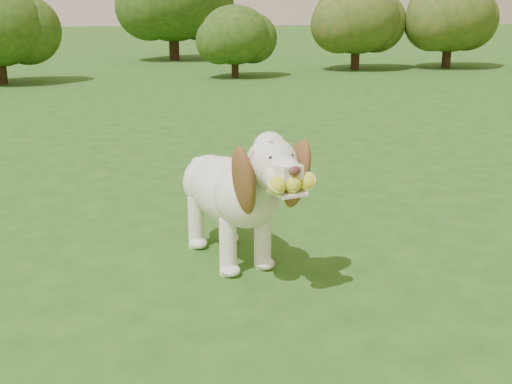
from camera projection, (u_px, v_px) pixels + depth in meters
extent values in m
plane|color=#214E16|center=(215.00, 227.00, 3.74)|extent=(80.00, 80.00, 0.00)
ellipsoid|color=white|center=(227.00, 190.00, 3.21)|extent=(0.47, 0.68, 0.33)
ellipsoid|color=white|center=(247.00, 195.00, 3.00)|extent=(0.39, 0.39, 0.32)
ellipsoid|color=white|center=(210.00, 182.00, 3.40)|extent=(0.36, 0.36, 0.29)
cylinder|color=white|center=(259.00, 184.00, 2.87)|extent=(0.23, 0.29, 0.25)
sphere|color=white|center=(272.00, 163.00, 2.74)|extent=(0.28, 0.28, 0.22)
sphere|color=white|center=(270.00, 148.00, 2.74)|extent=(0.18, 0.18, 0.14)
cube|color=white|center=(286.00, 171.00, 2.63)|extent=(0.12, 0.15, 0.06)
ellipsoid|color=#592D28|center=(295.00, 171.00, 2.57)|extent=(0.06, 0.05, 0.04)
cube|color=white|center=(288.00, 192.00, 2.64)|extent=(0.15, 0.17, 0.01)
ellipsoid|color=brown|center=(243.00, 181.00, 2.71)|extent=(0.16, 0.23, 0.34)
ellipsoid|color=brown|center=(297.00, 174.00, 2.82)|extent=(0.17, 0.21, 0.34)
cylinder|color=white|center=(201.00, 170.00, 3.50)|extent=(0.10, 0.17, 0.12)
cylinder|color=white|center=(228.00, 247.00, 3.05)|extent=(0.10, 0.10, 0.28)
cylinder|color=white|center=(263.00, 241.00, 3.13)|extent=(0.10, 0.10, 0.28)
cylinder|color=white|center=(196.00, 222.00, 3.40)|extent=(0.10, 0.10, 0.28)
cylinder|color=white|center=(228.00, 217.00, 3.48)|extent=(0.10, 0.10, 0.28)
sphere|color=yellow|center=(277.00, 186.00, 2.57)|extent=(0.09, 0.09, 0.08)
sphere|color=yellow|center=(292.00, 184.00, 2.60)|extent=(0.09, 0.09, 0.08)
sphere|color=yellow|center=(307.00, 181.00, 2.63)|extent=(0.09, 0.09, 0.08)
cylinder|color=#382314|center=(355.00, 56.00, 12.90)|extent=(0.17, 0.17, 0.56)
ellipsoid|color=#1D3F13|center=(357.00, 17.00, 12.69)|extent=(1.68, 1.68, 1.43)
cylinder|color=#382314|center=(235.00, 66.00, 11.50)|extent=(0.13, 0.13, 0.41)
ellipsoid|color=#1D3F13|center=(235.00, 35.00, 11.35)|extent=(1.23, 1.23, 1.04)
cylinder|color=#382314|center=(2.00, 69.00, 10.50)|extent=(0.16, 0.16, 0.51)
cylinder|color=#382314|center=(447.00, 54.00, 13.26)|extent=(0.18, 0.18, 0.59)
ellipsoid|color=#1D3F13|center=(450.00, 15.00, 13.05)|extent=(1.76, 1.76, 1.49)
cylinder|color=#382314|center=(174.00, 44.00, 15.21)|extent=(0.24, 0.24, 0.77)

